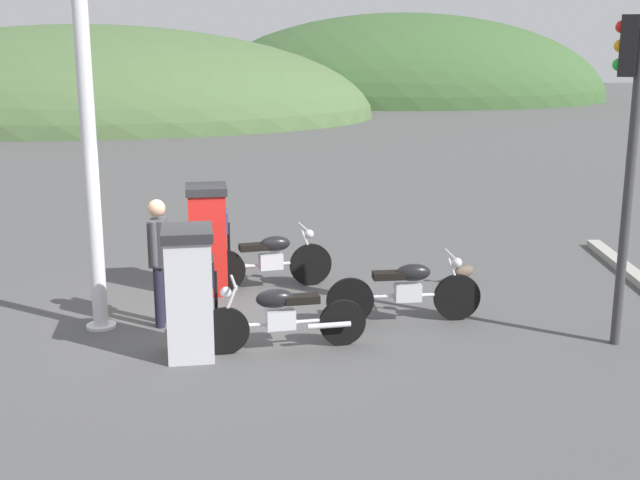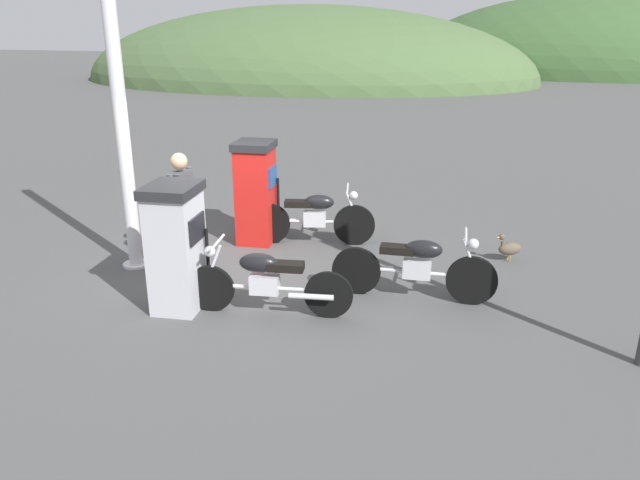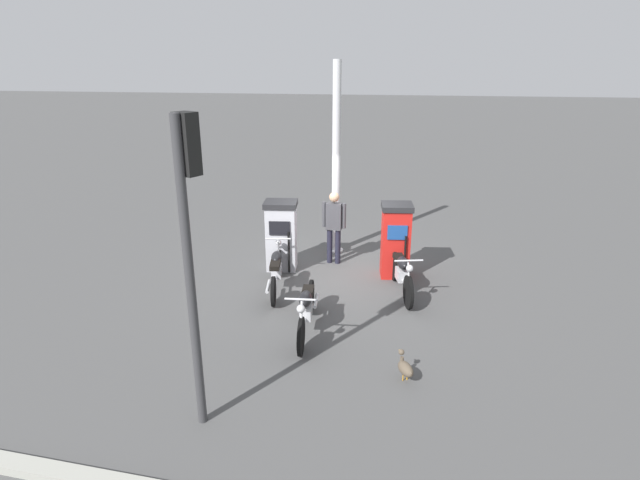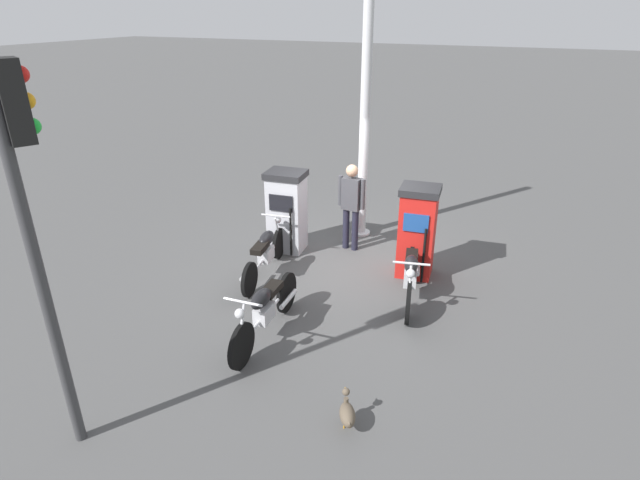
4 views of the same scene
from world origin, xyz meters
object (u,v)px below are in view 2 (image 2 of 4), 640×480
at_px(fuel_pump_near, 176,247).
at_px(motorcycle_far_pump, 314,216).
at_px(motorcycle_extra, 416,265).
at_px(canopy_support_pole, 120,115).
at_px(wandering_duck, 509,248).
at_px(attendant_person, 182,204).
at_px(fuel_pump_far, 256,192).
at_px(motorcycle_near_pump, 266,280).

relative_size(fuel_pump_near, motorcycle_far_pump, 0.80).
bearing_deg(fuel_pump_near, motorcycle_extra, 21.37).
relative_size(motorcycle_extra, canopy_support_pole, 0.46).
relative_size(motorcycle_extra, wandering_duck, 4.80).
bearing_deg(motorcycle_far_pump, canopy_support_pole, -143.52).
bearing_deg(canopy_support_pole, motorcycle_far_pump, 36.48).
height_order(attendant_person, wandering_duck, attendant_person).
xyz_separation_m(wandering_duck, canopy_support_pole, (-5.36, -1.78, 2.03)).
relative_size(fuel_pump_far, canopy_support_pole, 0.36).
relative_size(motorcycle_extra, attendant_person, 1.23).
xyz_separation_m(fuel_pump_far, attendant_person, (-0.53, -1.46, 0.16)).
distance_m(motorcycle_far_pump, attendant_person, 2.24).
bearing_deg(canopy_support_pole, fuel_pump_near, -38.88).
distance_m(motorcycle_near_pump, wandering_duck, 3.98).
relative_size(motorcycle_near_pump, attendant_person, 1.19).
bearing_deg(attendant_person, canopy_support_pole, -175.34).
xyz_separation_m(motorcycle_near_pump, canopy_support_pole, (-2.46, 0.94, 1.79)).
xyz_separation_m(motorcycle_extra, canopy_support_pole, (-4.18, -0.03, 1.77)).
bearing_deg(canopy_support_pole, attendant_person, 4.66).
distance_m(fuel_pump_near, motorcycle_far_pump, 2.94).
distance_m(motorcycle_near_pump, attendant_person, 2.01).
distance_m(fuel_pump_far, attendant_person, 1.56).
height_order(motorcycle_extra, canopy_support_pole, canopy_support_pole).
relative_size(fuel_pump_near, canopy_support_pole, 0.35).
distance_m(fuel_pump_far, wandering_duck, 4.08).
distance_m(fuel_pump_near, motorcycle_extra, 3.07).
distance_m(motorcycle_far_pump, wandering_duck, 3.10).
bearing_deg(motorcycle_far_pump, fuel_pump_far, -170.31).
xyz_separation_m(fuel_pump_near, motorcycle_extra, (2.84, 1.11, -0.35)).
height_order(fuel_pump_far, wandering_duck, fuel_pump_far).
bearing_deg(fuel_pump_far, canopy_support_pole, -131.40).
bearing_deg(attendant_person, motorcycle_extra, -0.65).
bearing_deg(canopy_support_pole, fuel_pump_far, 48.60).
bearing_deg(wandering_duck, canopy_support_pole, -161.60).
bearing_deg(motorcycle_extra, fuel_pump_far, 152.23).
relative_size(motorcycle_near_pump, motorcycle_far_pump, 1.03).
xyz_separation_m(attendant_person, wandering_duck, (4.55, 1.72, -0.80)).
relative_size(motorcycle_near_pump, canopy_support_pole, 0.45).
bearing_deg(motorcycle_near_pump, canopy_support_pole, 159.13).
bearing_deg(motorcycle_far_pump, motorcycle_extra, -40.96).
height_order(fuel_pump_far, attendant_person, attendant_person).
xyz_separation_m(fuel_pump_far, canopy_support_pole, (-1.34, -1.52, 1.39)).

